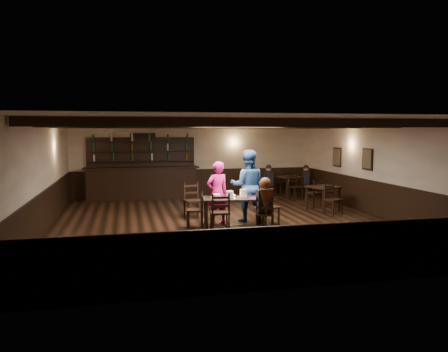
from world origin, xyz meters
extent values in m
plane|color=black|center=(0.00, 0.00, 0.00)|extent=(10.00, 10.00, 0.00)
cube|color=beige|center=(0.00, 5.00, 1.35)|extent=(9.00, 0.02, 2.70)
cube|color=beige|center=(0.00, -5.00, 1.35)|extent=(9.00, 0.02, 2.70)
cube|color=beige|center=(-4.50, 0.00, 1.35)|extent=(0.02, 10.00, 2.70)
cube|color=beige|center=(4.50, 0.00, 1.35)|extent=(0.02, 10.00, 2.70)
cube|color=silver|center=(0.00, 0.00, 2.70)|extent=(9.00, 10.00, 0.02)
cube|color=black|center=(0.00, 4.97, 0.50)|extent=(9.00, 0.04, 1.00)
cube|color=black|center=(0.00, -4.97, 0.50)|extent=(9.00, 0.04, 1.00)
cube|color=black|center=(-4.47, 0.00, 0.50)|extent=(0.04, 10.00, 1.00)
cube|color=black|center=(4.47, 0.00, 0.50)|extent=(0.04, 10.00, 1.00)
cube|color=black|center=(-1.90, 4.97, 1.85)|extent=(0.90, 0.03, 1.00)
cube|color=black|center=(-1.90, 4.95, 1.85)|extent=(0.80, 0.02, 0.90)
cube|color=black|center=(4.47, 0.50, 1.60)|extent=(0.03, 0.55, 0.65)
cube|color=#72664C|center=(4.45, 0.50, 1.60)|extent=(0.02, 0.45, 0.55)
cube|color=black|center=(4.47, 2.40, 1.55)|extent=(0.03, 0.55, 0.65)
cube|color=#72664C|center=(4.45, 2.40, 1.55)|extent=(0.02, 0.45, 0.55)
cube|color=black|center=(0.00, -3.00, 2.60)|extent=(8.90, 0.18, 0.18)
cube|color=black|center=(0.00, -1.00, 2.60)|extent=(8.90, 0.18, 0.18)
cube|color=black|center=(0.00, 1.00, 2.60)|extent=(8.90, 0.18, 0.18)
cube|color=black|center=(0.00, 3.00, 2.60)|extent=(8.90, 0.18, 0.18)
cube|color=black|center=(-0.62, -0.77, 0.36)|extent=(0.07, 0.07, 0.71)
cube|color=black|center=(-0.54, -0.13, 0.36)|extent=(0.07, 0.07, 0.71)
cube|color=black|center=(0.77, -0.96, 0.36)|extent=(0.07, 0.07, 0.71)
cube|color=black|center=(0.86, -0.32, 0.36)|extent=(0.07, 0.07, 0.71)
cube|color=black|center=(0.12, -0.55, 0.73)|extent=(1.62, 0.96, 0.04)
cube|color=#A5A8AD|center=(0.17, -0.18, 0.73)|extent=(1.52, 0.23, 0.04)
cube|color=#A5A8AD|center=(0.07, -0.91, 0.73)|extent=(1.52, 0.23, 0.04)
cube|color=#A5A8AD|center=(0.86, -0.65, 0.73)|extent=(0.13, 0.76, 0.04)
cube|color=#A5A8AD|center=(-0.63, -0.45, 0.73)|extent=(0.13, 0.76, 0.04)
cube|color=black|center=(-0.14, -0.90, 0.23)|extent=(0.04, 0.04, 0.46)
cube|color=black|center=(-0.18, -1.27, 0.23)|extent=(0.04, 0.04, 0.46)
cube|color=black|center=(-0.53, -0.87, 0.23)|extent=(0.04, 0.04, 0.46)
cube|color=black|center=(-0.56, -1.23, 0.23)|extent=(0.04, 0.04, 0.46)
cube|color=black|center=(-0.35, -1.07, 0.49)|extent=(0.49, 0.47, 0.04)
cube|color=black|center=(-0.37, -1.25, 0.73)|extent=(0.46, 0.08, 0.49)
cube|color=black|center=(-0.37, -1.25, 0.68)|extent=(0.39, 0.06, 0.05)
cube|color=black|center=(-0.37, -1.25, 0.88)|extent=(0.39, 0.06, 0.05)
cube|color=black|center=(0.91, -1.24, 0.22)|extent=(0.04, 0.04, 0.44)
cube|color=black|center=(0.79, -1.56, 0.22)|extent=(0.04, 0.04, 0.44)
cube|color=black|center=(0.56, -1.12, 0.22)|extent=(0.04, 0.04, 0.44)
cube|color=black|center=(0.45, -1.44, 0.22)|extent=(0.04, 0.04, 0.44)
cube|color=black|center=(0.68, -1.34, 0.46)|extent=(0.53, 0.52, 0.04)
cube|color=black|center=(0.62, -1.50, 0.68)|extent=(0.41, 0.17, 0.46)
cube|color=black|center=(0.62, -1.50, 0.64)|extent=(0.35, 0.14, 0.05)
cube|color=black|center=(0.62, -1.50, 0.82)|extent=(0.35, 0.14, 0.05)
cube|color=black|center=(-0.99, -0.26, 0.22)|extent=(0.04, 0.04, 0.44)
cube|color=black|center=(-0.66, -0.34, 0.22)|extent=(0.04, 0.04, 0.44)
cube|color=black|center=(-1.08, -0.61, 0.22)|extent=(0.04, 0.04, 0.44)
cube|color=black|center=(-0.74, -0.69, 0.22)|extent=(0.04, 0.04, 0.44)
cube|color=black|center=(-0.87, -0.47, 0.46)|extent=(0.49, 0.51, 0.04)
cube|color=black|center=(-0.70, -0.51, 0.69)|extent=(0.13, 0.43, 0.46)
cube|color=black|center=(-0.70, -0.51, 0.64)|extent=(0.11, 0.36, 0.05)
cube|color=black|center=(-0.70, -0.51, 0.83)|extent=(0.11, 0.36, 0.05)
cube|color=black|center=(1.27, -0.70, 0.23)|extent=(0.04, 0.04, 0.45)
cube|color=black|center=(0.92, -0.73, 0.23)|extent=(0.04, 0.04, 0.45)
cube|color=black|center=(1.24, -0.32, 0.23)|extent=(0.04, 0.04, 0.45)
cube|color=black|center=(0.89, -0.35, 0.23)|extent=(0.04, 0.04, 0.45)
cube|color=black|center=(1.08, -0.53, 0.47)|extent=(0.45, 0.47, 0.04)
cube|color=black|center=(0.90, -0.54, 0.71)|extent=(0.07, 0.44, 0.47)
cube|color=black|center=(0.90, -0.54, 0.66)|extent=(0.05, 0.38, 0.05)
cube|color=black|center=(0.90, -0.54, 0.85)|extent=(0.05, 0.38, 0.05)
cube|color=black|center=(-0.87, 0.54, 0.24)|extent=(0.05, 0.05, 0.47)
cube|color=black|center=(-0.95, 0.91, 0.24)|extent=(0.05, 0.05, 0.47)
cube|color=black|center=(-0.48, 0.62, 0.24)|extent=(0.05, 0.05, 0.47)
cube|color=black|center=(-0.56, 0.99, 0.24)|extent=(0.05, 0.05, 0.47)
cube|color=black|center=(-0.71, 0.77, 0.50)|extent=(0.54, 0.52, 0.04)
cube|color=black|center=(-0.75, 0.95, 0.74)|extent=(0.46, 0.13, 0.50)
cube|color=black|center=(-0.75, 0.95, 0.69)|extent=(0.39, 0.10, 0.06)
cube|color=black|center=(-0.75, 0.95, 0.89)|extent=(0.39, 0.10, 0.06)
imported|color=#E12295|center=(-0.22, -0.13, 0.82)|extent=(0.68, 0.54, 1.65)
imported|color=navy|center=(0.66, 0.06, 0.96)|extent=(1.09, 0.94, 1.93)
cube|color=black|center=(0.68, -1.21, 0.53)|extent=(0.35, 0.35, 0.14)
cube|color=black|center=(0.68, -1.34, 0.78)|extent=(0.37, 0.22, 0.52)
cylinder|color=black|center=(0.68, -1.34, 1.02)|extent=(0.11, 0.37, 0.37)
sphere|color=#D8A384|center=(0.68, -1.34, 1.18)|extent=(0.23, 0.23, 0.23)
sphere|color=#331A0B|center=(0.68, -1.37, 1.19)|extent=(0.28, 0.28, 0.28)
cone|color=#331A0B|center=(0.68, -1.48, 0.75)|extent=(0.22, 0.22, 0.65)
cylinder|color=white|center=(-0.31, -0.40, 0.76)|extent=(0.27, 0.27, 0.01)
cylinder|color=white|center=(-0.31, -0.40, 0.80)|extent=(0.22, 0.22, 0.07)
cylinder|color=silver|center=(-0.31, -0.40, 0.79)|extent=(0.23, 0.23, 0.04)
cylinder|color=white|center=(0.01, -0.54, 0.84)|extent=(0.19, 0.19, 0.18)
cylinder|color=white|center=(0.38, -0.49, 0.85)|extent=(0.17, 0.17, 0.20)
cylinder|color=#A5A8AD|center=(0.16, -0.45, 0.77)|extent=(0.06, 0.06, 0.03)
sphere|color=orange|center=(0.16, -0.45, 0.80)|extent=(0.03, 0.03, 0.03)
cylinder|color=silver|center=(0.42, -0.65, 0.80)|extent=(0.04, 0.04, 0.09)
cylinder|color=#A5A8AD|center=(0.52, -0.64, 0.80)|extent=(0.04, 0.04, 0.10)
cylinder|color=silver|center=(0.37, -0.46, 0.81)|extent=(0.08, 0.08, 0.12)
cube|color=maroon|center=(0.60, -0.72, 0.75)|extent=(0.29, 0.21, 0.00)
cube|color=#0F114E|center=(0.65, -0.49, 0.75)|extent=(0.36, 0.31, 0.00)
cube|color=black|center=(-1.97, 4.65, 0.55)|extent=(3.84, 0.60, 1.10)
cube|color=black|center=(-1.97, 4.65, 1.12)|extent=(4.04, 0.70, 0.05)
cube|color=black|center=(-1.97, 4.92, 1.10)|extent=(3.84, 0.10, 2.20)
cube|color=black|center=(-1.97, 4.82, 1.35)|extent=(3.74, 0.22, 0.03)
cube|color=black|center=(-1.97, 4.82, 1.70)|extent=(3.74, 0.22, 0.03)
cube|color=black|center=(-1.97, 4.82, 2.05)|extent=(3.74, 0.22, 0.03)
cube|color=black|center=(3.35, 1.08, 0.73)|extent=(1.08, 1.08, 0.04)
cube|color=black|center=(3.15, 0.64, 0.35)|extent=(0.05, 0.05, 0.71)
cube|color=black|center=(2.91, 1.28, 0.35)|extent=(0.05, 0.05, 0.71)
cube|color=black|center=(3.79, 0.88, 0.35)|extent=(0.05, 0.05, 0.71)
cube|color=black|center=(3.55, 1.52, 0.35)|extent=(0.05, 0.05, 0.71)
cube|color=black|center=(3.35, 3.98, 0.73)|extent=(1.05, 1.05, 0.04)
cube|color=black|center=(3.12, 3.55, 0.35)|extent=(0.05, 0.05, 0.71)
cube|color=black|center=(2.92, 4.21, 0.35)|extent=(0.05, 0.05, 0.71)
cube|color=black|center=(3.78, 3.75, 0.35)|extent=(0.05, 0.05, 0.71)
cube|color=black|center=(3.58, 4.42, 0.35)|extent=(0.05, 0.05, 0.71)
cube|color=black|center=(2.49, 3.76, 0.73)|extent=(0.27, 0.39, 0.53)
sphere|color=#D8A384|center=(2.49, 3.76, 1.09)|extent=(0.20, 0.20, 0.20)
sphere|color=black|center=(2.49, 3.76, 1.12)|extent=(0.21, 0.21, 0.21)
cube|color=black|center=(3.96, 3.81, 0.72)|extent=(0.29, 0.38, 0.50)
sphere|color=#D8A384|center=(3.96, 3.81, 1.05)|extent=(0.19, 0.19, 0.19)
sphere|color=black|center=(3.96, 3.81, 1.08)|extent=(0.20, 0.20, 0.20)
camera|label=1|loc=(-2.54, -11.14, 2.44)|focal=35.00mm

